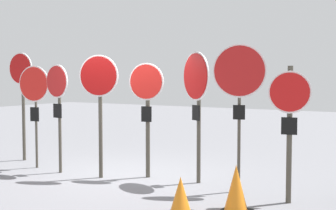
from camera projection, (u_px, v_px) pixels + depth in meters
The scene contains 11 objects.
ground_plane at pixel (126, 178), 9.47m from camera, with size 40.00×40.00×0.00m, color slate.
stop_sign_0 at pixel (22, 83), 11.28m from camera, with size 0.77×0.13×2.62m.
stop_sign_1 at pixel (34, 91), 10.34m from camera, with size 0.80×0.16×2.28m.
stop_sign_2 at pixel (58, 94), 9.82m from camera, with size 0.70×0.17×2.30m.
stop_sign_3 at pixel (99, 90), 9.31m from camera, with size 0.81×0.25×2.48m.
stop_sign_4 at pixel (147, 99), 9.38m from camera, with size 0.74×0.20×2.32m.
stop_sign_5 at pixel (197, 89), 8.88m from camera, with size 0.80×0.52×2.52m.
stop_sign_6 at pixel (239, 81), 8.16m from camera, with size 0.90×0.32×2.62m.
stop_sign_7 at pixel (290, 112), 7.46m from camera, with size 0.67×0.20×2.22m.
traffic_cone_0 at pixel (236, 188), 7.09m from camera, with size 0.43×0.43×0.72m.
traffic_cone_1 at pixel (181, 195), 7.00m from camera, with size 0.38×0.38×0.55m.
Camera 1 is at (5.53, -7.60, 2.06)m, focal length 50.00 mm.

